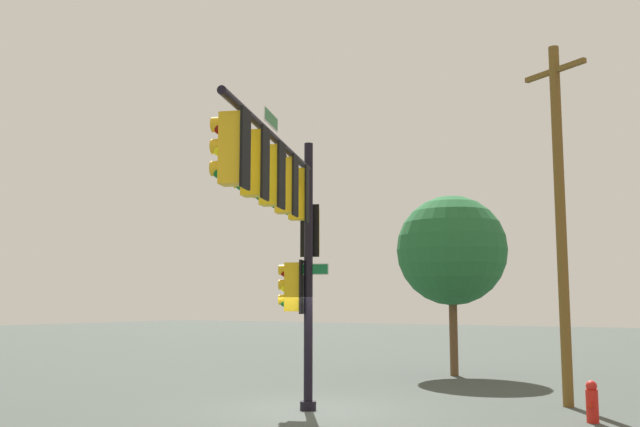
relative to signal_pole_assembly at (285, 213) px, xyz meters
The scene contains 5 objects.
ground_plane 4.67m from the signal_pole_assembly, 159.90° to the right, with size 120.00×120.00×0.00m, color #3D443E.
signal_pole_assembly is the anchor object (origin of this frame).
utility_pole 6.93m from the signal_pole_assembly, 144.30° to the left, with size 0.93×1.66×8.58m.
fire_hydrant 7.21m from the signal_pole_assembly, 125.91° to the left, with size 0.33×0.24×0.83m.
tree_mid 10.89m from the signal_pole_assembly, behind, with size 3.67×3.67×5.95m.
Camera 1 is at (13.54, 8.91, 2.37)m, focal length 39.94 mm.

